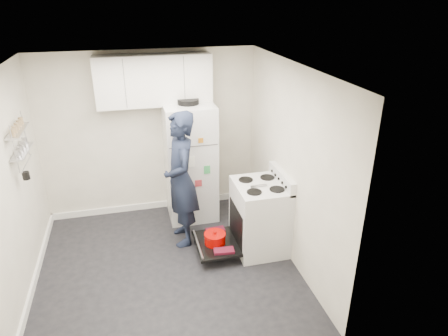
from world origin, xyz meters
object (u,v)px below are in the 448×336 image
object	(u,v)px
electric_range	(259,217)
refrigerator	(190,162)
open_oven_door	(216,241)
person	(181,180)

from	to	relation	value
electric_range	refrigerator	distance (m)	1.38
open_oven_door	refrigerator	bearing A→B (deg)	96.68
electric_range	refrigerator	xyz separation A→B (m)	(-0.72, 1.10, 0.43)
open_oven_door	person	bearing A→B (deg)	130.52
electric_range	open_oven_door	world-z (taller)	electric_range
electric_range	person	world-z (taller)	person
open_oven_door	electric_range	bearing A→B (deg)	0.10
refrigerator	person	xyz separation A→B (m)	(-0.24, -0.67, 0.04)
electric_range	open_oven_door	size ratio (longest dim) A/B	1.57
open_oven_door	person	world-z (taller)	person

